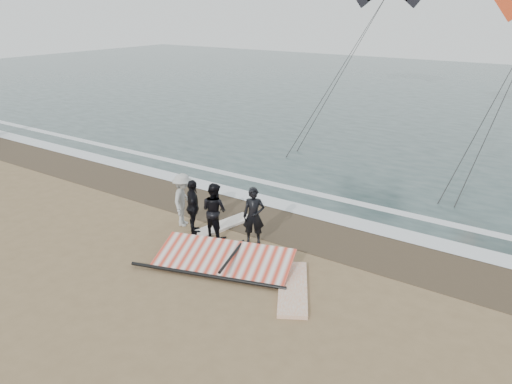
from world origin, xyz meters
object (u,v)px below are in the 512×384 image
board_white (293,288)px  board_cream (225,225)px  man_main (254,216)px  sail_rig (225,258)px

board_white → board_cream: (-3.89, 2.13, -0.01)m
man_main → board_cream: bearing=133.1°
board_white → sail_rig: (-2.27, 0.06, 0.14)m
board_cream → sail_rig: 2.64m
man_main → board_cream: 1.80m
board_cream → man_main: bearing=-6.5°
board_cream → sail_rig: sail_rig is taller
man_main → board_white: (2.38, -1.65, -0.85)m
man_main → sail_rig: bearing=-115.5°
board_white → sail_rig: sail_rig is taller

